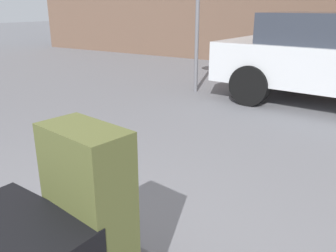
{
  "coord_description": "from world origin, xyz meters",
  "views": [
    {
      "loc": [
        1.27,
        -0.85,
        1.51
      ],
      "look_at": [
        0.0,
        1.2,
        0.69
      ],
      "focal_mm": 37.62,
      "sensor_mm": 36.0,
      "label": 1
    }
  ],
  "objects": [
    {
      "name": "duffel_bag_black_rear_left",
      "position": [
        0.07,
        -0.1,
        0.5
      ],
      "size": [
        0.69,
        0.4,
        0.32
      ],
      "primitive_type": "cube",
      "rotation": [
        0.0,
        0.0,
        -0.08
      ],
      "color": "black",
      "rests_on": "luggage_cart"
    },
    {
      "name": "suitcase_olive_rear_right",
      "position": [
        0.22,
        0.16,
        0.68
      ],
      "size": [
        0.46,
        0.3,
        0.68
      ],
      "primitive_type": "cube",
      "rotation": [
        0.0,
        0.0,
        -0.17
      ],
      "color": "#4C5128",
      "rests_on": "luggage_cart"
    },
    {
      "name": "no_parking_sign",
      "position": [
        -1.7,
        4.89,
        1.47
      ],
      "size": [
        0.49,
        0.14,
        2.37
      ],
      "color": "slate",
      "rests_on": "ground_plane"
    }
  ]
}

